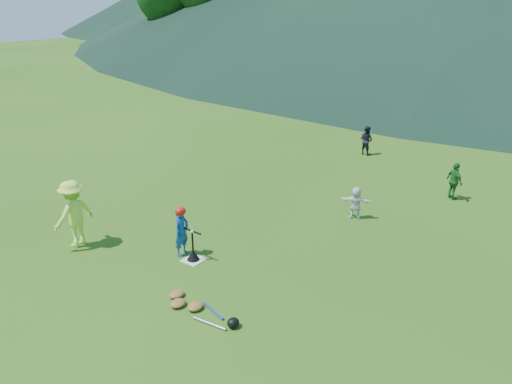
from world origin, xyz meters
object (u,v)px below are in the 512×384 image
(fielder_b, at_px, (366,140))
(equipment_pile, at_px, (195,307))
(batter_child, at_px, (182,232))
(fielder_c, at_px, (454,181))
(adult_coach, at_px, (74,214))
(fielder_d, at_px, (356,203))
(batting_tee, at_px, (193,255))
(home_plate, at_px, (194,260))

(fielder_b, distance_m, equipment_pile, 11.63)
(batter_child, xyz_separation_m, equipment_pile, (1.74, -1.51, -0.53))
(fielder_b, relative_size, fielder_c, 0.97)
(adult_coach, distance_m, equipment_pile, 4.27)
(fielder_d, height_order, batting_tee, fielder_d)
(home_plate, relative_size, batting_tee, 0.66)
(home_plate, relative_size, adult_coach, 0.27)
(adult_coach, relative_size, equipment_pile, 0.93)
(fielder_c, relative_size, batting_tee, 1.68)
(adult_coach, bearing_deg, fielder_b, 165.89)
(home_plate, distance_m, adult_coach, 3.15)
(batter_child, bearing_deg, home_plate, -105.58)
(home_plate, xyz_separation_m, batting_tee, (0.00, 0.00, 0.12))
(home_plate, xyz_separation_m, adult_coach, (-2.85, -1.06, 0.83))
(batting_tee, bearing_deg, fielder_d, 65.09)
(home_plate, distance_m, fielder_c, 8.28)
(adult_coach, xyz_separation_m, fielder_c, (6.67, 8.38, -0.26))
(home_plate, height_order, fielder_b, fielder_b)
(home_plate, height_order, adult_coach, adult_coach)
(batter_child, xyz_separation_m, fielder_c, (4.22, 7.25, -0.02))
(fielder_b, bearing_deg, home_plate, 102.51)
(adult_coach, relative_size, fielder_b, 1.50)
(fielder_b, height_order, fielder_c, fielder_c)
(adult_coach, relative_size, batting_tee, 2.46)
(adult_coach, bearing_deg, equipment_pile, 84.13)
(home_plate, xyz_separation_m, fielder_b, (-0.20, 10.08, 0.55))
(batter_child, bearing_deg, fielder_b, -6.78)
(batter_child, height_order, equipment_pile, batter_child)
(batter_child, xyz_separation_m, fielder_b, (0.20, 10.01, -0.04))
(batter_child, relative_size, equipment_pile, 0.66)
(fielder_b, bearing_deg, equipment_pile, 108.99)
(fielder_c, bearing_deg, adult_coach, 90.92)
(batter_child, bearing_deg, fielder_c, -35.86)
(home_plate, bearing_deg, batter_child, 170.07)
(home_plate, height_order, equipment_pile, equipment_pile)
(batter_child, distance_m, fielder_c, 8.39)
(fielder_c, xyz_separation_m, equipment_pile, (-2.48, -8.76, -0.50))
(home_plate, height_order, batting_tee, batting_tee)
(adult_coach, relative_size, fielder_d, 1.84)
(fielder_d, relative_size, batting_tee, 1.34)
(fielder_c, relative_size, fielder_d, 1.25)
(adult_coach, bearing_deg, batting_tee, 109.70)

